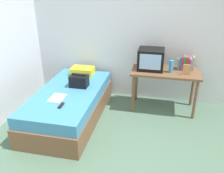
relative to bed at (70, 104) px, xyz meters
The scene contains 12 objects.
ground_plane 1.31m from the bed, 43.87° to the right, with size 8.00×8.00×0.00m, color #4C6B56.
wall_back 1.78m from the bed, 50.08° to the left, with size 5.20×0.10×2.60m, color silver.
bed is the anchor object (origin of this frame).
desk 1.72m from the bed, 23.08° to the left, with size 1.16×0.60×0.74m.
tv 1.59m from the bed, 28.36° to the left, with size 0.44×0.39×0.36m.
water_bottle 1.83m from the bed, 20.19° to the left, with size 0.07×0.07×0.21m, color #3399DB.
book_row 2.12m from the bed, 22.87° to the left, with size 0.26×0.17×0.24m.
picture_frame 2.02m from the bed, 15.69° to the left, with size 0.11×0.02×0.18m, color #B27F4C.
pillow 0.82m from the bed, 90.73° to the left, with size 0.42×0.29×0.13m, color yellow.
handbag 0.43m from the bed, 58.46° to the left, with size 0.30×0.20×0.22m.
magazine 0.40m from the bed, 103.65° to the right, with size 0.21×0.29×0.01m, color white.
remote_dark 0.59m from the bed, 80.10° to the right, with size 0.04×0.16×0.02m, color black.
Camera 1 is at (0.52, -2.40, 2.21)m, focal length 38.08 mm.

